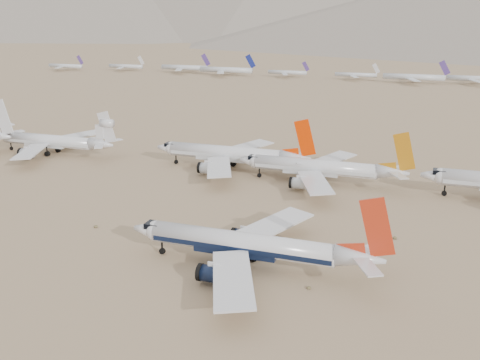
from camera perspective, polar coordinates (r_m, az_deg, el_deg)
The scene contains 6 objects.
ground at distance 108.22m, azimuth -5.76°, elevation -9.83°, with size 7000.00×7000.00×0.00m, color #917154.
main_airliner at distance 107.51m, azimuth 1.32°, elevation -7.00°, with size 51.07×49.88×18.02m.
row2_gold_tail at distance 162.22m, azimuth 8.70°, elevation 1.29°, with size 49.65×48.55×17.68m.
row2_orange_tail at distance 175.34m, azimuth -0.88°, elevation 2.78°, with size 51.67×50.55×18.43m.
row2_white_trijet at distance 205.47m, azimuth -19.17°, elevation 3.95°, with size 49.10×47.98×17.40m.
distant_storage_row at distance 426.67m, azimuth 12.32°, elevation 10.93°, with size 535.42×54.70×15.54m.
Camera 1 is at (41.46, -86.99, 49.25)m, focal length 40.00 mm.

